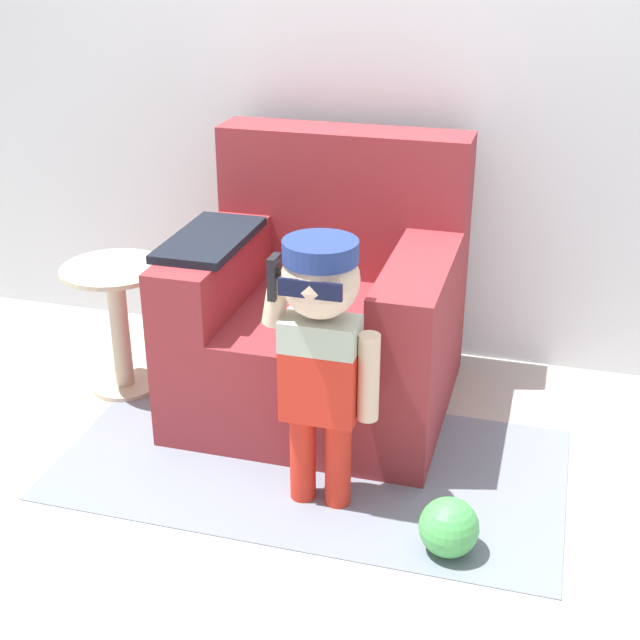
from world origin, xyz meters
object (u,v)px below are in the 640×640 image
at_px(armchair, 323,313).
at_px(side_table, 119,316).
at_px(person_child, 321,335).
at_px(toy_ball, 449,527).

xyz_separation_m(armchair, side_table, (-0.79, -0.15, -0.05)).
bearing_deg(person_child, armchair, 104.93).
distance_m(armchair, side_table, 0.80).
bearing_deg(person_child, toy_ball, -18.62).
distance_m(armchair, toy_ball, 1.05).
height_order(armchair, side_table, armchair).
relative_size(person_child, side_table, 1.72).
relative_size(side_table, toy_ball, 2.88).
height_order(armchair, person_child, armchair).
height_order(side_table, toy_ball, side_table).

